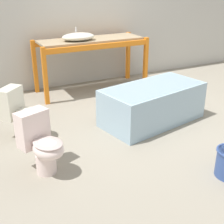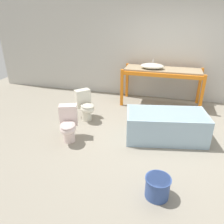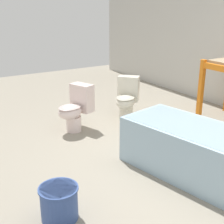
# 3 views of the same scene
# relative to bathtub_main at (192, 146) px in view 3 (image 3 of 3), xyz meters

# --- Properties ---
(ground_plane) EXTENTS (12.00, 12.00, 0.00)m
(ground_plane) POSITION_rel_bathtub_main_xyz_m (-0.00, 0.17, -0.32)
(ground_plane) COLOR gray
(bathtub_main) EXTENTS (1.63, 1.02, 0.55)m
(bathtub_main) POSITION_rel_bathtub_main_xyz_m (0.00, 0.00, 0.00)
(bathtub_main) COLOR #99B7CC
(bathtub_main) RESTS_ON ground_plane
(toilet_near) EXTENTS (0.61, 0.61, 0.68)m
(toilet_near) POSITION_rel_bathtub_main_xyz_m (-1.82, 0.38, 0.03)
(toilet_near) COLOR silver
(toilet_near) RESTS_ON ground_plane
(toilet_far) EXTENTS (0.49, 0.62, 0.68)m
(toilet_far) POSITION_rel_bathtub_main_xyz_m (-1.80, -0.55, 0.03)
(toilet_far) COLOR silver
(toilet_far) RESTS_ON ground_plane
(bucket_white) EXTENTS (0.35, 0.35, 0.31)m
(bucket_white) POSITION_rel_bathtub_main_xyz_m (-0.03, -1.56, -0.15)
(bucket_white) COLOR #334C8C
(bucket_white) RESTS_ON ground_plane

